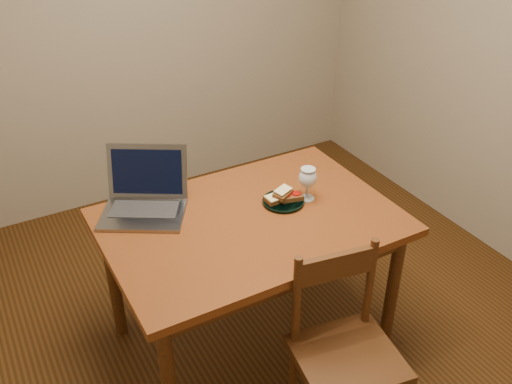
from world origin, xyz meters
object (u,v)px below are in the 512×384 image
chair (346,344)px  milk_glass (307,184)px  laptop (145,194)px  plate (283,202)px  table (250,234)px

chair → milk_glass: size_ratio=2.78×
chair → milk_glass: bearing=80.2°
chair → laptop: laptop is taller
plate → laptop: bearing=153.9°
laptop → table: bearing=-9.5°
chair → plate: 0.72m
table → laptop: size_ratio=2.65×
table → chair: bearing=-81.4°
table → laptop: 0.52m
milk_glass → plate: bearing=169.2°
plate → milk_glass: 0.14m
chair → plate: chair is taller
table → chair: chair is taller
laptop → milk_glass: bearing=7.1°
milk_glass → laptop: size_ratio=0.34×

